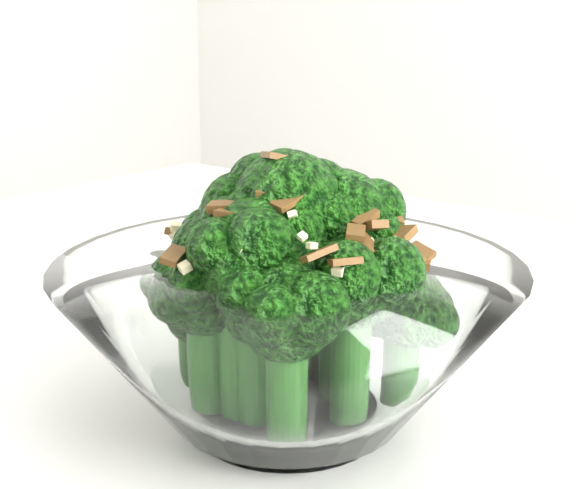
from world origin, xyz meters
The scene contains 2 objects.
table centered at (-0.07, 0.08, 0.68)m, with size 1.24×0.85×0.75m.
broccoli_dish centered at (-0.07, -0.06, 0.81)m, with size 0.24×0.24×0.15m.
Camera 1 is at (0.19, -0.41, 0.97)m, focal length 55.00 mm.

